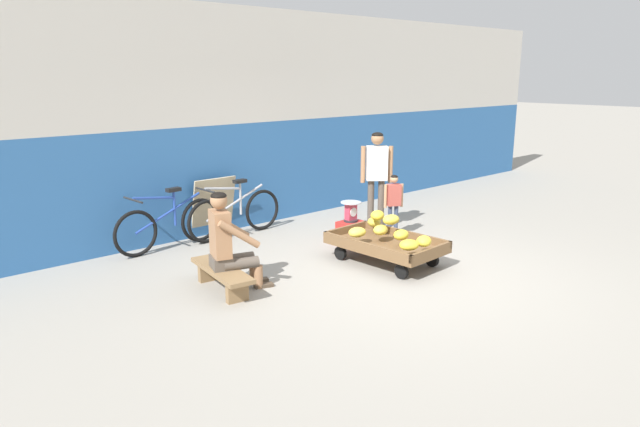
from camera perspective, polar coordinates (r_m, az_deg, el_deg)
ground_plane at (r=7.08m, az=8.55°, el=-6.18°), size 80.00×80.00×0.00m
back_wall at (r=9.18m, az=-7.62°, el=9.23°), size 16.00×0.30×3.37m
banana_cart at (r=7.44m, az=6.55°, el=-3.15°), size 0.90×1.47×0.36m
banana_pile at (r=7.35m, az=6.84°, el=-1.60°), size 0.83×1.31×0.27m
low_bench at (r=6.58m, az=-9.72°, el=-5.93°), size 0.46×1.13×0.27m
vendor_seated at (r=6.49m, az=-9.10°, el=-2.78°), size 0.73×0.60×1.14m
plastic_crate at (r=8.38m, az=3.06°, el=-1.79°), size 0.36×0.28×0.30m
weighing_scale at (r=8.30m, az=3.09°, el=0.22°), size 0.30×0.30×0.29m
bicycle_near_left at (r=8.24m, az=-14.78°, el=-1.05°), size 1.66×0.48×0.86m
bicycle_far_left at (r=8.68m, az=-8.42°, el=0.01°), size 1.66×0.48×0.86m
sign_board at (r=8.81m, az=-10.56°, el=0.71°), size 0.70×0.22×0.88m
customer_adult at (r=8.84m, az=5.65°, el=4.31°), size 0.39×0.36×1.53m
customer_child at (r=8.53m, az=7.32°, el=1.42°), size 0.28×0.20×0.95m
shopping_bag at (r=8.20m, az=4.87°, el=-2.38°), size 0.18×0.12×0.24m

